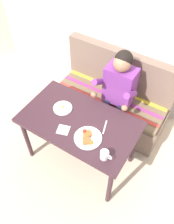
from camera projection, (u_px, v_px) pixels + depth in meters
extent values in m
plane|color=beige|center=(81.00, 157.00, 2.98)|extent=(8.00, 8.00, 0.00)
cube|color=silver|center=(140.00, 14.00, 2.69)|extent=(4.40, 0.10, 2.60)
cube|color=#382027|center=(79.00, 122.00, 2.44)|extent=(1.20, 0.70, 0.04)
cylinder|color=#382027|center=(27.00, 139.00, 2.74)|extent=(0.05, 0.05, 0.69)
cylinder|color=#382027|center=(110.00, 187.00, 2.37)|extent=(0.05, 0.05, 0.69)
cylinder|color=#382027|center=(57.00, 107.00, 3.06)|extent=(0.05, 0.05, 0.69)
cylinder|color=#382027|center=(134.00, 145.00, 2.69)|extent=(0.05, 0.05, 0.69)
cube|color=#735C4E|center=(109.00, 110.00, 3.22)|extent=(1.44, 0.56, 0.40)
cube|color=brown|center=(111.00, 98.00, 3.05)|extent=(1.40, 0.52, 0.06)
cube|color=#735C4E|center=(121.00, 70.00, 2.94)|extent=(1.44, 0.12, 0.54)
cube|color=#C63D33|center=(105.00, 103.00, 2.94)|extent=(1.38, 0.05, 0.01)
cube|color=#93387A|center=(111.00, 96.00, 3.02)|extent=(1.38, 0.05, 0.01)
cube|color=yellow|center=(116.00, 89.00, 3.10)|extent=(1.38, 0.05, 0.01)
cube|color=#773283|center=(120.00, 85.00, 2.72)|extent=(0.34, 0.22, 0.48)
sphere|color=#9E7051|center=(122.00, 63.00, 2.46)|extent=(0.19, 0.19, 0.19)
sphere|color=black|center=(124.00, 59.00, 2.45)|extent=(0.19, 0.19, 0.19)
cylinder|color=#773283|center=(100.00, 82.00, 2.65)|extent=(0.07, 0.29, 0.23)
cylinder|color=#773283|center=(131.00, 95.00, 2.52)|extent=(0.07, 0.29, 0.23)
sphere|color=#9E7051|center=(94.00, 95.00, 2.66)|extent=(0.07, 0.07, 0.07)
sphere|color=#9E7051|center=(125.00, 108.00, 2.53)|extent=(0.07, 0.07, 0.07)
cylinder|color=#232333|center=(105.00, 106.00, 2.84)|extent=(0.09, 0.34, 0.09)
cylinder|color=#232333|center=(97.00, 129.00, 2.94)|extent=(0.08, 0.08, 0.52)
cube|color=black|center=(94.00, 142.00, 3.09)|extent=(0.09, 0.20, 0.05)
cylinder|color=#232333|center=(118.00, 111.00, 2.78)|extent=(0.09, 0.34, 0.09)
cylinder|color=#232333|center=(109.00, 135.00, 2.88)|extent=(0.08, 0.08, 0.52)
cube|color=black|center=(106.00, 148.00, 3.03)|extent=(0.09, 0.20, 0.05)
cylinder|color=white|center=(88.00, 138.00, 2.28)|extent=(0.27, 0.27, 0.02)
cube|color=#935828|center=(87.00, 134.00, 2.29)|extent=(0.10, 0.10, 0.02)
cube|color=#9D5728|center=(86.00, 141.00, 2.24)|extent=(0.10, 0.10, 0.02)
sphere|color=red|center=(84.00, 131.00, 2.30)|extent=(0.04, 0.04, 0.04)
ellipsoid|color=#CC6623|center=(90.00, 142.00, 2.23)|extent=(0.06, 0.05, 0.02)
cylinder|color=white|center=(63.00, 108.00, 2.52)|extent=(0.20, 0.20, 0.01)
ellipsoid|color=white|center=(63.00, 107.00, 2.51)|extent=(0.09, 0.08, 0.01)
sphere|color=yellow|center=(63.00, 107.00, 2.51)|extent=(0.03, 0.03, 0.03)
cylinder|color=white|center=(104.00, 155.00, 2.12)|extent=(0.08, 0.08, 0.09)
cylinder|color=brown|center=(105.00, 153.00, 2.09)|extent=(0.07, 0.07, 0.01)
torus|color=white|center=(110.00, 157.00, 2.10)|extent=(0.05, 0.01, 0.05)
cube|color=silver|center=(63.00, 130.00, 2.35)|extent=(0.14, 0.14, 0.01)
cube|color=silver|center=(105.00, 127.00, 2.37)|extent=(0.06, 0.17, 0.00)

